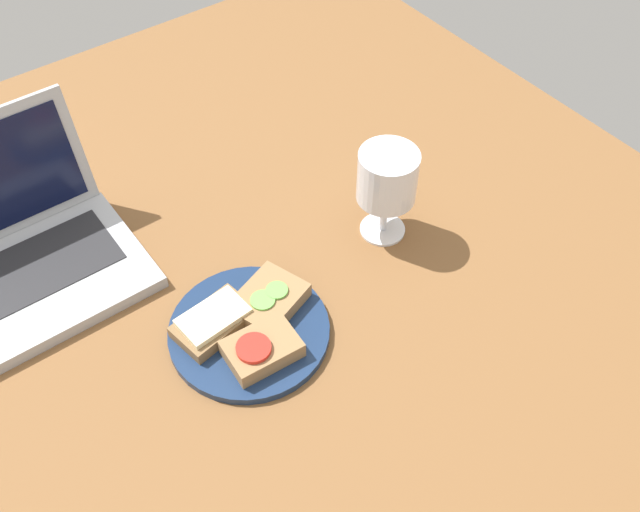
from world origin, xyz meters
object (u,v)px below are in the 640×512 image
(sandwich_with_cheese, at_px, (214,321))
(laptop, at_px, (18,257))
(sandwich_with_cucumber, at_px, (268,300))
(plate, at_px, (249,331))
(sandwich_with_tomato, at_px, (261,349))
(wine_glass, at_px, (387,180))

(sandwich_with_cheese, xyz_separation_m, laptop, (-0.17, 0.25, 0.01))
(sandwich_with_cucumber, distance_m, laptop, 0.36)
(plate, distance_m, laptop, 0.35)
(sandwich_with_tomato, distance_m, laptop, 0.38)
(wine_glass, relative_size, laptop, 0.49)
(sandwich_with_cucumber, xyz_separation_m, wine_glass, (0.22, 0.03, 0.08))
(sandwich_with_tomato, xyz_separation_m, sandwich_with_cucumber, (0.05, 0.06, -0.00))
(sandwich_with_tomato, height_order, sandwich_with_cucumber, sandwich_with_tomato)
(sandwich_with_cucumber, bearing_deg, laptop, 132.95)
(wine_glass, bearing_deg, sandwich_with_cucumber, -173.63)
(sandwich_with_cucumber, bearing_deg, sandwich_with_cheese, 170.33)
(sandwich_with_tomato, relative_size, sandwich_with_cheese, 0.85)
(sandwich_with_cucumber, relative_size, sandwich_with_cheese, 1.03)
(sandwich_with_tomato, xyz_separation_m, wine_glass, (0.28, 0.09, 0.08))
(laptop, bearing_deg, wine_glass, -26.92)
(sandwich_with_tomato, relative_size, laptop, 0.31)
(sandwich_with_cucumber, height_order, wine_glass, wine_glass)
(sandwich_with_cheese, relative_size, wine_glass, 0.76)
(sandwich_with_cheese, distance_m, wine_glass, 0.31)
(sandwich_with_cheese, bearing_deg, plate, -39.60)
(plate, xyz_separation_m, wine_glass, (0.27, 0.04, 0.10))
(sandwich_with_tomato, bearing_deg, laptop, 120.88)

